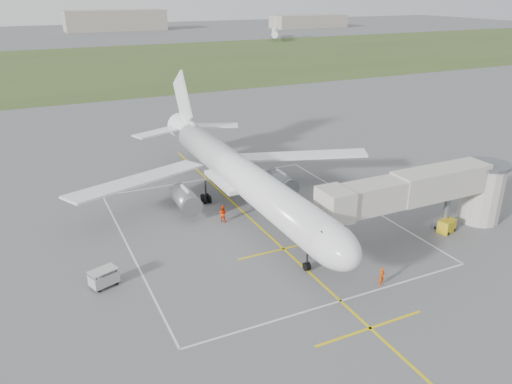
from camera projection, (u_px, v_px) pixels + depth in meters
name	position (u px, v px, depth m)	size (l,w,h in m)	color
ground	(243.00, 212.00, 58.43)	(700.00, 700.00, 0.00)	#4F4F51
grass_strip	(84.00, 66.00, 166.94)	(700.00, 120.00, 0.02)	#3B4D21
apron_markings	(265.00, 232.00, 53.57)	(28.20, 60.00, 0.01)	yellow
airliner	(240.00, 174.00, 57.40)	(38.93, 46.75, 13.52)	white
jet_bridge	(434.00, 192.00, 51.65)	(23.40, 5.00, 7.20)	#A6A396
gpu_unit	(447.00, 226.00, 53.33)	(2.16, 1.77, 1.42)	gold
baggage_cart	(104.00, 278.00, 43.52)	(2.68, 2.12, 1.63)	#B0B0B0
ramp_worker_nose	(382.00, 277.00, 43.63)	(0.64, 0.42, 1.76)	#DC4406
ramp_worker_wing	(223.00, 213.00, 55.63)	(0.94, 0.73, 1.94)	red
distant_hangars	(16.00, 26.00, 271.37)	(345.00, 49.00, 12.00)	gray
distant_aircraft	(107.00, 40.00, 213.99)	(186.13, 44.54, 8.85)	white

